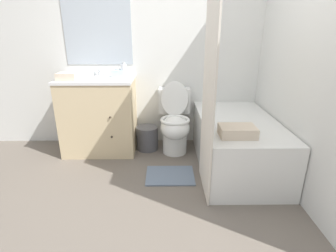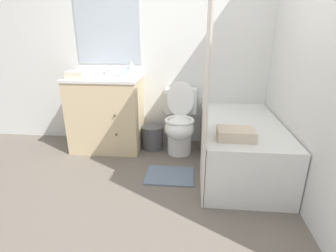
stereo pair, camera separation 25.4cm
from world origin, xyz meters
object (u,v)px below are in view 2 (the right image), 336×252
Objects in this scene: bathtub at (240,146)px; bath_mat at (170,175)px; wastebasket at (153,137)px; bath_towel_folded at (236,134)px; toilet at (180,123)px; tissue_box at (125,72)px; vanity_cabinet at (107,113)px; soap_dispenser at (131,70)px; sink_faucet at (108,71)px; hand_towel_folded at (76,75)px.

bathtub is 0.80m from bath_mat.
wastebasket is 0.93× the size of bath_towel_folded.
toilet is 0.89m from tissue_box.
vanity_cabinet reaches higher than bathtub.
soap_dispenser is (0.31, 0.07, 0.52)m from vanity_cabinet.
sink_faucet is 0.83× the size of soap_dispenser.
soap_dispenser is at bearing -9.63° from tissue_box.
vanity_cabinet reaches higher than wastebasket.
hand_towel_folded is (-0.85, -0.12, 0.79)m from wastebasket.
bath_mat is at bearing -50.88° from tissue_box.
sink_faucet is at bearing 90.00° from vanity_cabinet.
hand_towel_folded is 1.90m from bath_towel_folded.
toilet is 0.86m from soap_dispenser.
toilet is 0.71m from bath_mat.
bath_mat is at bearing -67.66° from wastebasket.
sink_faucet is 0.41m from hand_towel_folded.
bathtub is at bearing -21.15° from tissue_box.
bath_towel_folded is (1.42, -1.05, -0.35)m from sink_faucet.
soap_dispenser is 0.35× the size of bath_mat.
tissue_box reaches higher than vanity_cabinet.
vanity_cabinet is at bearing -161.19° from tissue_box.
bath_towel_folded is at bearing -40.31° from soap_dispenser.
hand_towel_folded is (-1.19, -0.07, 0.57)m from toilet.
bathtub is at bearing -23.76° from wastebasket.
toilet is 0.41m from wastebasket.
tissue_box is at bearing -21.86° from sink_faucet.
sink_faucet reaches higher than hand_towel_folded.
hand_towel_folded is at bearing -159.65° from tissue_box.
sink_faucet reaches higher than bathtub.
bath_towel_folded is (1.71, -0.76, -0.36)m from hand_towel_folded.
vanity_cabinet is at bearing 141.97° from bath_mat.
hand_towel_folded reaches higher than toilet.
toilet reaches higher than bath_towel_folded.
hand_towel_folded is at bearing 154.19° from bath_mat.
sink_faucet is 1.50m from bath_mat.
toilet is at bearing -3.00° from vanity_cabinet.
bath_mat is at bearing -96.30° from toilet.
sink_faucet is 0.34m from soap_dispenser.
soap_dispenser is 0.83× the size of hand_towel_folded.
bathtub is 0.56m from bath_towel_folded.
vanity_cabinet reaches higher than toilet.
sink_faucet is at bearing 158.14° from tissue_box.
hand_towel_folded is (-0.28, -0.29, 0.00)m from sink_faucet.
hand_towel_folded reaches higher than vanity_cabinet.
sink_faucet is 0.10× the size of bathtub.
tissue_box is at bearing 167.35° from wastebasket.
soap_dispenser reaches higher than bathtub.
sink_faucet is at bearing 45.56° from hand_towel_folded.
soap_dispenser reaches higher than bath_towel_folded.
bathtub is at bearing 17.42° from bath_mat.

